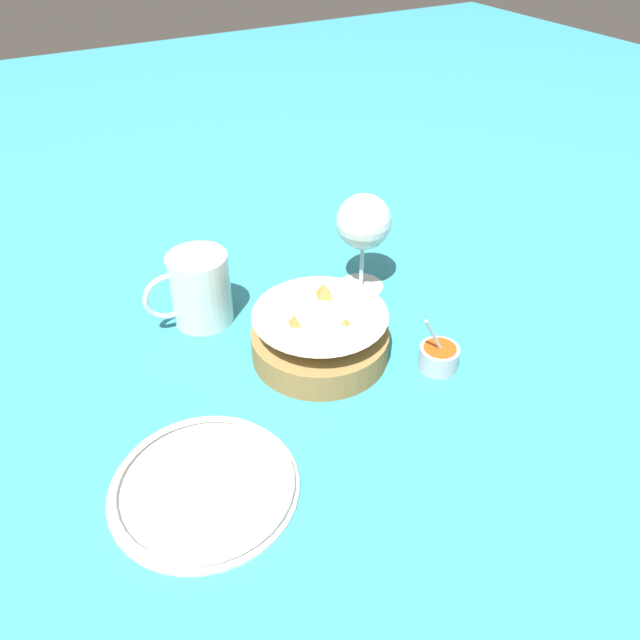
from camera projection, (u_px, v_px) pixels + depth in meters
ground_plane at (322, 365)px, 0.91m from camera, size 4.00×4.00×0.00m
food_basket at (320, 335)px, 0.90m from camera, size 0.20×0.20×0.10m
sauce_cup at (439, 356)px, 0.89m from camera, size 0.06×0.06×0.10m
wine_glass at (364, 224)px, 1.00m from camera, size 0.09×0.09×0.17m
beer_mug at (200, 291)px, 0.96m from camera, size 0.14×0.09×0.12m
side_plate at (204, 485)px, 0.73m from camera, size 0.22×0.22×0.01m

